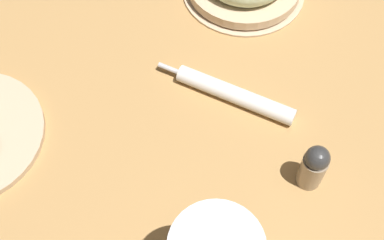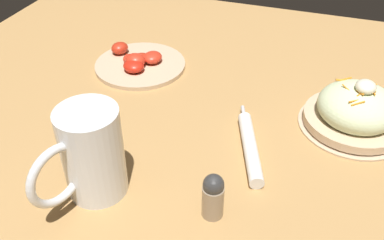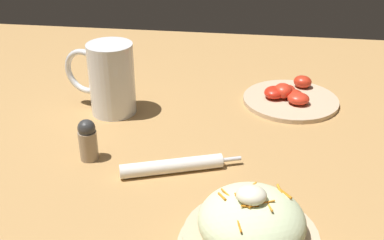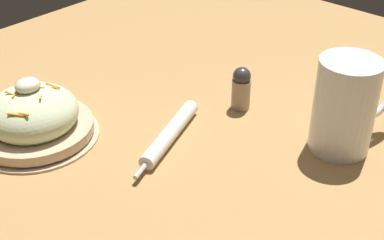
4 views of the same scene
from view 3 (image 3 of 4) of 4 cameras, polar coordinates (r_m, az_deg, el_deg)
ground_plane at (r=0.96m, az=-2.98°, el=-2.83°), size 1.43×1.43×0.00m
salad_plate at (r=0.71m, az=6.91°, el=-12.34°), size 0.21×0.21×0.11m
beer_mug at (r=1.07m, az=-9.48°, el=4.29°), size 0.17×0.10×0.16m
napkin_roll at (r=0.87m, az=-2.26°, el=-5.37°), size 0.21×0.09×0.03m
tomato_plate at (r=1.15m, az=11.30°, el=2.67°), size 0.22×0.22×0.04m
salt_shaker at (r=0.91m, az=-12.06°, el=-2.24°), size 0.03×0.03×0.08m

